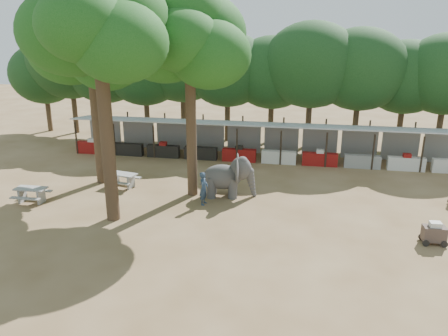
% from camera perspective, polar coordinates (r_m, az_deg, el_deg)
% --- Properties ---
extents(ground, '(100.00, 100.00, 0.00)m').
position_cam_1_polar(ground, '(19.02, 0.17, -10.48)').
color(ground, brown).
rests_on(ground, ground).
extents(vendor_stalls, '(28.00, 2.99, 2.80)m').
position_cam_1_polar(vendor_stalls, '(31.46, 4.79, 3.31)').
color(vendor_stalls, '#A2A4AB').
rests_on(vendor_stalls, ground).
extents(yard_tree_left, '(7.10, 6.90, 11.02)m').
position_cam_1_polar(yard_tree_left, '(26.63, -17.18, 15.29)').
color(yard_tree_left, '#332316').
rests_on(yard_tree_left, ground).
extents(yard_tree_center, '(7.10, 6.90, 12.04)m').
position_cam_1_polar(yard_tree_center, '(20.80, -16.31, 17.66)').
color(yard_tree_center, '#332316').
rests_on(yard_tree_center, ground).
extents(yard_tree_back, '(7.10, 6.90, 11.36)m').
position_cam_1_polar(yard_tree_back, '(23.50, -4.78, 16.59)').
color(yard_tree_back, '#332316').
rests_on(yard_tree_back, ground).
extents(backdrop_trees, '(46.46, 5.95, 8.33)m').
position_cam_1_polar(backdrop_trees, '(35.78, 5.87, 12.07)').
color(backdrop_trees, '#332316').
rests_on(backdrop_trees, ground).
extents(elephant, '(3.10, 2.33, 2.33)m').
position_cam_1_polar(elephant, '(24.24, 0.62, -1.10)').
color(elephant, '#3A3838').
rests_on(elephant, ground).
extents(handler, '(0.50, 0.69, 1.80)m').
position_cam_1_polar(handler, '(23.22, -2.67, -2.68)').
color(handler, '#26384C').
rests_on(handler, ground).
extents(picnic_table_near, '(1.69, 1.53, 0.83)m').
position_cam_1_polar(picnic_table_near, '(25.76, -23.86, -2.99)').
color(picnic_table_near, gray).
rests_on(picnic_table_near, ground).
extents(picnic_table_far, '(1.91, 1.78, 0.83)m').
position_cam_1_polar(picnic_table_far, '(26.56, -13.06, -1.29)').
color(picnic_table_far, gray).
rests_on(picnic_table_far, ground).
extents(cart_front, '(1.09, 0.75, 1.03)m').
position_cam_1_polar(cart_front, '(21.27, 25.75, -7.66)').
color(cart_front, '#3C2D28').
rests_on(cart_front, ground).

